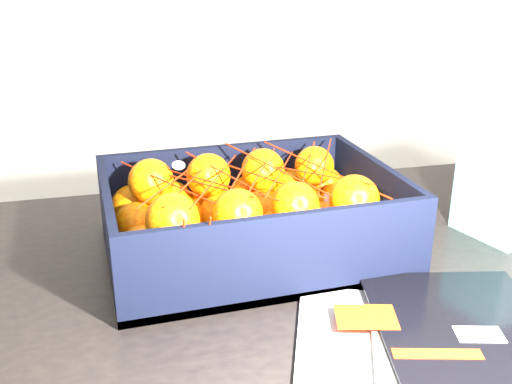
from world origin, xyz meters
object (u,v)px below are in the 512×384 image
object	(u,v)px
table	(330,326)
magazine_stack	(439,341)
retail_carton	(501,183)
produce_crate	(250,228)

from	to	relation	value
table	magazine_stack	xyz separation A→B (m)	(0.04, -0.21, 0.11)
table	retail_carton	xyz separation A→B (m)	(0.31, 0.04, 0.19)
table	magazine_stack	bearing A→B (deg)	-78.71
table	produce_crate	world-z (taller)	produce_crate
table	produce_crate	xyz separation A→B (m)	(-0.10, 0.10, 0.14)
retail_carton	table	bearing A→B (deg)	172.90
retail_carton	produce_crate	bearing A→B (deg)	157.47
magazine_stack	table	bearing A→B (deg)	101.29
retail_carton	magazine_stack	bearing A→B (deg)	-150.92
table	produce_crate	bearing A→B (deg)	135.65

